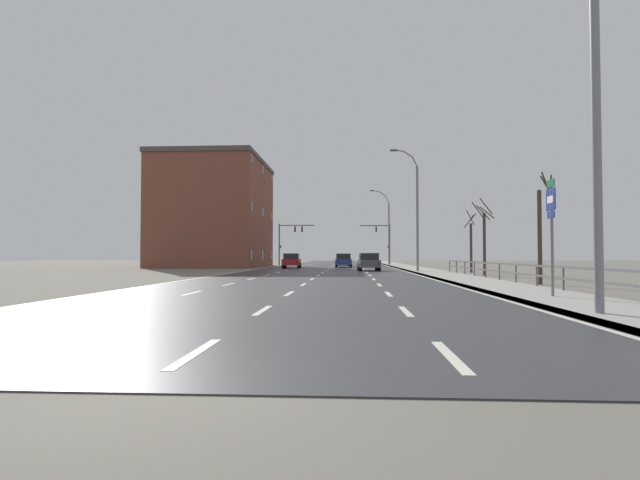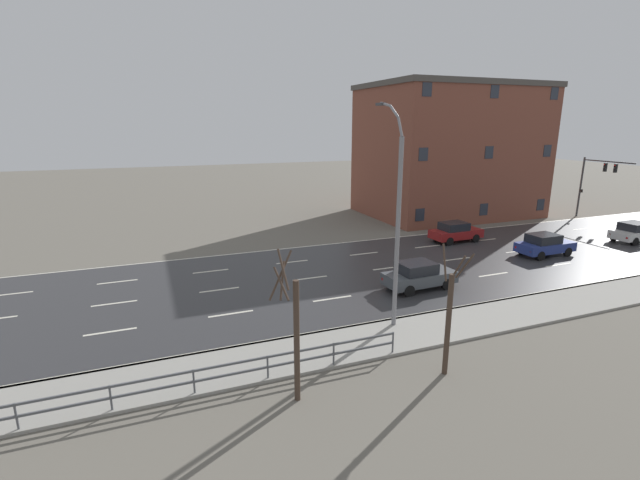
# 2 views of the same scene
# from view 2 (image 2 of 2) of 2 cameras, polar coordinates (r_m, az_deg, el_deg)

# --- Properties ---
(ground_plane) EXTENTS (160.00, 160.00, 0.12)m
(ground_plane) POSITION_cam_2_polar(r_m,az_deg,el_deg) (33.98, 20.80, -1.92)
(ground_plane) COLOR #666056
(road_asphalt_strip) EXTENTS (14.00, 120.00, 0.03)m
(road_asphalt_strip) POSITION_cam_2_polar(r_m,az_deg,el_deg) (42.80, 32.88, 0.04)
(road_asphalt_strip) COLOR #303033
(road_asphalt_strip) RESTS_ON ground
(street_lamp_midground) EXTENTS (2.27, 0.24, 9.99)m
(street_lamp_midground) POSITION_cam_2_polar(r_m,az_deg,el_deg) (19.76, 9.72, 2.31)
(street_lamp_midground) COLOR slate
(street_lamp_midground) RESTS_ON ground
(traffic_signal_left) EXTENTS (5.11, 0.36, 5.89)m
(traffic_signal_left) POSITION_cam_2_polar(r_m,az_deg,el_deg) (50.81, 31.54, 6.85)
(traffic_signal_left) COLOR #38383A
(traffic_signal_left) RESTS_ON ground
(car_far_left) EXTENTS (1.93, 4.15, 1.57)m
(car_far_left) POSITION_cam_2_polar(r_m,az_deg,el_deg) (43.06, 35.26, 0.86)
(car_far_left) COLOR silver
(car_far_left) RESTS_ON ground
(car_near_right) EXTENTS (2.00, 4.18, 1.57)m
(car_near_right) POSITION_cam_2_polar(r_m,az_deg,el_deg) (25.79, 12.48, -4.39)
(car_near_right) COLOR #474C51
(car_near_right) RESTS_ON ground
(car_near_left) EXTENTS (1.88, 4.12, 1.57)m
(car_near_left) POSITION_cam_2_polar(r_m,az_deg,el_deg) (35.21, 26.73, -0.52)
(car_near_left) COLOR navy
(car_near_left) RESTS_ON ground
(car_mid_centre) EXTENTS (1.95, 4.16, 1.57)m
(car_mid_centre) POSITION_cam_2_polar(r_m,az_deg,el_deg) (36.78, 16.89, 1.02)
(car_mid_centre) COLOR maroon
(car_mid_centre) RESTS_ON ground
(brick_building) EXTENTS (11.75, 16.53, 12.84)m
(brick_building) POSITION_cam_2_polar(r_m,az_deg,el_deg) (47.76, 16.09, 10.91)
(brick_building) COLOR brown
(brick_building) RESTS_ON ground
(bare_tree_mid) EXTENTS (1.41, 1.00, 5.26)m
(bare_tree_mid) POSITION_cam_2_polar(r_m,az_deg,el_deg) (14.86, -3.25, -11.77)
(bare_tree_mid) COLOR #423328
(bare_tree_mid) RESTS_ON ground
(bare_tree_far) EXTENTS (1.01, 0.99, 4.98)m
(bare_tree_far) POSITION_cam_2_polar(r_m,az_deg,el_deg) (17.07, 16.13, -9.64)
(bare_tree_far) COLOR #423328
(bare_tree_far) RESTS_ON ground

